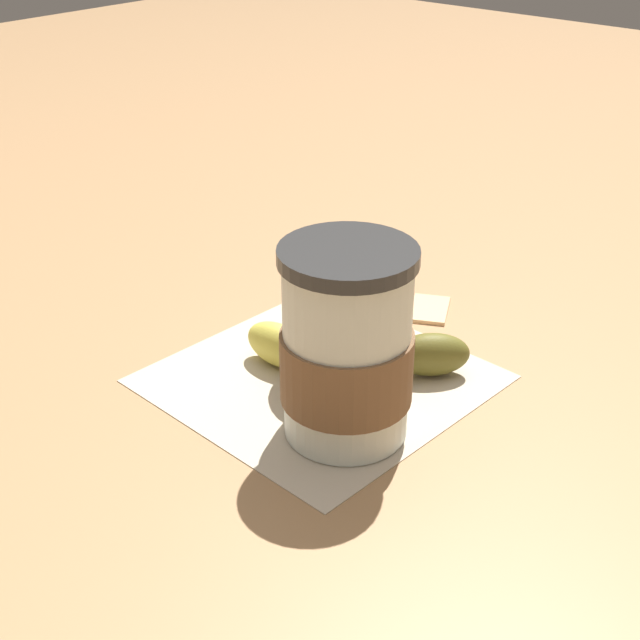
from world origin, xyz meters
TOP-DOWN VIEW (x-y plane):
  - ground_plane at (0.00, 0.00)m, footprint 3.00×3.00m
  - paper_napkin at (0.00, 0.00)m, footprint 0.23×0.23m
  - coffee_cup at (-0.06, 0.04)m, footprint 0.09×0.09m
  - muffin at (-0.01, -0.02)m, footprint 0.09×0.09m
  - banana at (-0.01, -0.02)m, footprint 0.16×0.11m
  - sugar_packet at (-0.00, -0.15)m, footprint 0.05×0.06m

SIDE VIEW (x-z plane):
  - ground_plane at x=0.00m, z-range 0.00..0.00m
  - paper_napkin at x=0.00m, z-range 0.00..0.00m
  - sugar_packet at x=0.00m, z-range 0.00..0.01m
  - banana at x=-0.01m, z-range 0.00..0.04m
  - muffin at x=-0.01m, z-range 0.01..0.11m
  - coffee_cup at x=-0.06m, z-range 0.00..0.14m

